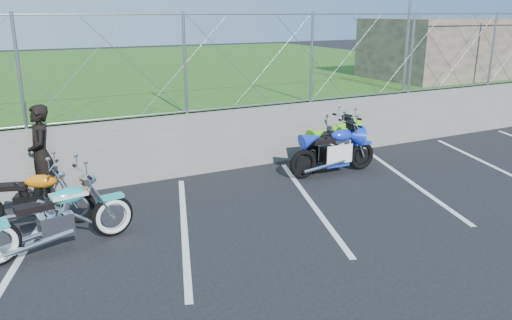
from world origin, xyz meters
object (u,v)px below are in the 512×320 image
naked_orange (33,201)px  person_standing (41,154)px  sportbike_green (335,145)px  sportbike_blue (335,153)px  cruiser_turquoise (59,220)px

naked_orange → person_standing: bearing=93.5°
naked_orange → sportbike_green: (6.20, 0.48, 0.04)m
person_standing → sportbike_green: bearing=85.0°
naked_orange → sportbike_blue: 5.84m
person_standing → sportbike_blue: bearing=79.8°
cruiser_turquoise → person_standing: bearing=81.3°
cruiser_turquoise → sportbike_blue: 5.67m
sportbike_green → person_standing: person_standing is taller
cruiser_turquoise → sportbike_blue: size_ratio=1.08×
cruiser_turquoise → person_standing: (-0.00, 2.15, 0.43)m
person_standing → cruiser_turquoise: bearing=0.7°
sportbike_blue → person_standing: (-5.57, 1.07, 0.42)m
sportbike_blue → sportbike_green: bearing=55.0°
naked_orange → sportbike_blue: sportbike_blue is taller
sportbike_blue → person_standing: bearing=171.4°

